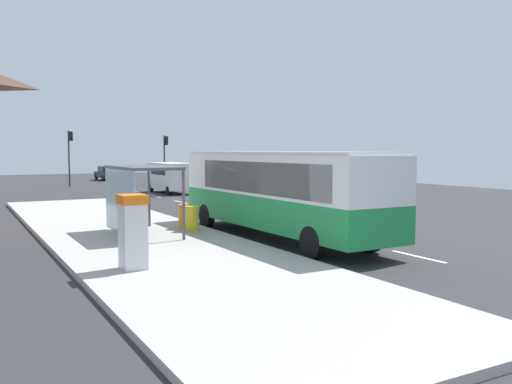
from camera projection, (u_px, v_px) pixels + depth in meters
name	position (u px, v px, depth m)	size (l,w,h in m)	color
ground_plane	(177.00, 203.00, 33.93)	(56.00, 92.00, 0.04)	#2D2D30
sidewalk_platform	(130.00, 235.00, 20.36)	(6.20, 30.00, 0.18)	#ADAAA3
lane_stripe_seg_0	(418.00, 257.00, 16.60)	(0.16, 2.20, 0.01)	silver
lane_stripe_seg_1	(322.00, 235.00, 20.96)	(0.16, 2.20, 0.01)	silver
lane_stripe_seg_2	(259.00, 220.00, 25.32)	(0.16, 2.20, 0.01)	silver
lane_stripe_seg_3	(214.00, 210.00, 29.69)	(0.16, 2.20, 0.01)	silver
lane_stripe_seg_4	(181.00, 202.00, 34.05)	(0.16, 2.20, 0.01)	silver
lane_stripe_seg_5	(155.00, 196.00, 38.41)	(0.16, 2.20, 0.01)	silver
lane_stripe_seg_6	(135.00, 192.00, 42.77)	(0.16, 2.20, 0.01)	silver
lane_stripe_seg_7	(118.00, 188.00, 47.14)	(0.16, 2.20, 0.01)	silver
bus	(278.00, 189.00, 19.89)	(2.65, 11.04, 3.21)	#1E8C47
white_van	(171.00, 175.00, 41.15)	(2.06, 5.21, 2.30)	white
sedan_near	(107.00, 173.00, 58.77)	(1.91, 4.44, 1.52)	black
ticket_machine	(133.00, 231.00, 14.04)	(0.66, 0.76, 1.94)	silver
recycling_bin_yellow	(192.00, 218.00, 20.76)	(0.52, 0.52, 0.95)	yellow
recycling_bin_orange	(185.00, 216.00, 21.37)	(0.52, 0.52, 0.95)	orange
traffic_light_near_side	(165.00, 152.00, 51.75)	(0.49, 0.28, 4.67)	#2D2D2D
traffic_light_far_side	(70.00, 149.00, 48.28)	(0.49, 0.28, 5.00)	#2D2D2D
bus_shelter	(134.00, 182.00, 19.64)	(1.80, 4.00, 2.50)	#4C4C51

